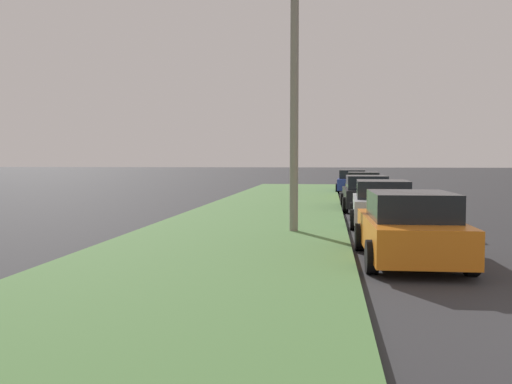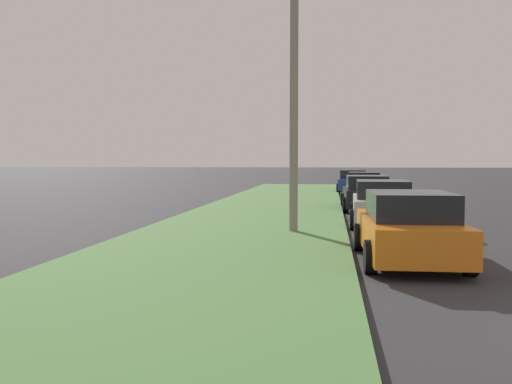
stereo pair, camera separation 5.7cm
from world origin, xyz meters
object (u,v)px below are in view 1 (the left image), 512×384
object	(u,v)px
parked_car_yellow	(363,186)
parked_car_black	(366,193)
parked_car_orange	(410,228)
streetlight	(307,78)
parked_car_blue	(352,182)
parked_car_silver	(382,204)

from	to	relation	value
parked_car_yellow	parked_car_black	bearing A→B (deg)	-179.60
parked_car_orange	parked_car_yellow	world-z (taller)	same
parked_car_yellow	streetlight	distance (m)	15.46
parked_car_blue	parked_car_black	bearing A→B (deg)	-176.45
parked_car_black	parked_car_blue	distance (m)	12.90
parked_car_silver	parked_car_yellow	xyz separation A→B (m)	(12.20, -0.13, 0.00)
parked_car_orange	parked_car_black	size ratio (longest dim) A/B	1.01
parked_car_orange	parked_car_blue	bearing A→B (deg)	-1.12
parked_car_blue	streetlight	bearing A→B (deg)	177.60
parked_car_yellow	parked_car_orange	bearing A→B (deg)	-177.62
parked_car_orange	parked_car_silver	size ratio (longest dim) A/B	1.00
parked_car_silver	parked_car_blue	size ratio (longest dim) A/B	0.99
parked_car_silver	streetlight	bearing A→B (deg)	140.14
parked_car_orange	streetlight	bearing A→B (deg)	29.25
parked_car_orange	parked_car_yellow	xyz separation A→B (m)	(18.68, -0.16, 0.00)
parked_car_silver	parked_car_orange	bearing A→B (deg)	-178.44
parked_car_silver	parked_car_blue	world-z (taller)	same
parked_car_orange	parked_car_blue	xyz separation A→B (m)	(24.91, 0.16, 0.00)
parked_car_silver	streetlight	xyz separation A→B (m)	(-2.62, 2.33, 3.67)
parked_car_yellow	parked_car_blue	bearing A→B (deg)	5.82
parked_car_yellow	streetlight	world-z (taller)	streetlight
parked_car_black	parked_car_yellow	xyz separation A→B (m)	(6.67, -0.29, 0.00)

